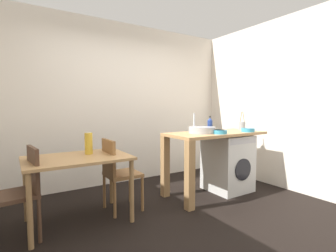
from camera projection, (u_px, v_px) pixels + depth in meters
ground_plane at (174, 220)px, 2.83m from camera, size 5.46×5.46×0.00m
wall_back at (117, 104)px, 4.20m from camera, size 4.60×0.10×2.70m
wall_counter_side at (288, 103)px, 3.88m from camera, size 0.10×3.80×2.70m
dining_table at (78, 165)px, 2.76m from camera, size 1.10×0.76×0.74m
chair_person_seat at (22, 188)px, 2.40m from camera, size 0.45×0.45×0.90m
chair_opposite at (117, 171)px, 3.06m from camera, size 0.41×0.41×0.90m
kitchen_counter at (205, 144)px, 3.57m from camera, size 1.50×0.68×0.92m
washing_machine at (228, 163)px, 3.85m from camera, size 0.60×0.61×0.86m
sink_basin at (202, 130)px, 3.53m from camera, size 0.38×0.38×0.09m
tap at (194, 123)px, 3.67m from camera, size 0.02×0.02×0.28m
bottle_tall_green at (210, 125)px, 3.76m from camera, size 0.08×0.08×0.23m
mixing_bowl at (220, 132)px, 3.44m from camera, size 0.20×0.20×0.06m
utensil_crock at (242, 126)px, 4.04m from camera, size 0.11×0.11×0.30m
colander at (248, 130)px, 3.72m from camera, size 0.20×0.20×0.06m
vase at (89, 143)px, 2.90m from camera, size 0.09×0.09×0.25m
scissors at (218, 133)px, 3.56m from camera, size 0.15×0.06×0.01m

